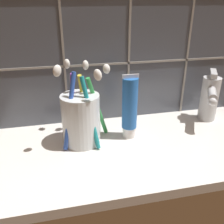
# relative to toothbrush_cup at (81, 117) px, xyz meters

# --- Properties ---
(sink_counter) EXTENTS (0.63, 0.30, 0.02)m
(sink_counter) POSITION_rel_toothbrush_cup_xyz_m (0.12, -0.04, -0.07)
(sink_counter) COLOR silver
(sink_counter) RESTS_ON ground
(tile_wall_backsplash) EXTENTS (0.73, 0.02, 0.44)m
(tile_wall_backsplash) POSITION_rel_toothbrush_cup_xyz_m (0.12, 0.11, 0.14)
(tile_wall_backsplash) COLOR #4C515B
(tile_wall_backsplash) RESTS_ON ground
(toothbrush_cup) EXTENTS (0.13, 0.13, 0.19)m
(toothbrush_cup) POSITION_rel_toothbrush_cup_xyz_m (0.00, 0.00, 0.00)
(toothbrush_cup) COLOR silver
(toothbrush_cup) RESTS_ON sink_counter
(toothpaste_tube) EXTENTS (0.04, 0.03, 0.15)m
(toothpaste_tube) POSITION_rel_toothbrush_cup_xyz_m (0.11, -0.00, 0.01)
(toothpaste_tube) COLOR white
(toothpaste_tube) RESTS_ON sink_counter
(sink_faucet) EXTENTS (0.07, 0.11, 0.13)m
(sink_faucet) POSITION_rel_toothbrush_cup_xyz_m (0.33, 0.04, 0.00)
(sink_faucet) COLOR silver
(sink_faucet) RESTS_ON sink_counter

